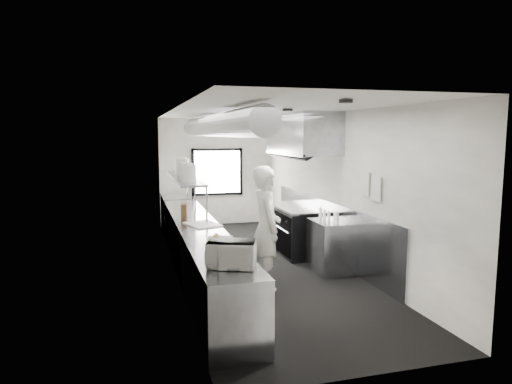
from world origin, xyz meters
TOP-DOWN VIEW (x-y plane):
  - floor at (0.00, 0.00)m, footprint 3.00×8.00m
  - ceiling at (0.00, 0.00)m, footprint 3.00×8.00m
  - wall_back at (0.00, 4.00)m, footprint 3.00×0.02m
  - wall_front at (0.00, -4.00)m, footprint 3.00×0.02m
  - wall_left at (-1.50, 0.00)m, footprint 0.02×8.00m
  - wall_right at (1.50, 0.00)m, footprint 0.02×8.00m
  - wall_cladding at (1.48, 0.30)m, footprint 0.03×5.50m
  - hvac_duct at (-0.70, 0.40)m, footprint 0.40×6.40m
  - service_window at (0.00, 3.96)m, footprint 1.36×0.05m
  - exhaust_hood at (1.10, 0.70)m, footprint 0.81×2.20m
  - prep_counter at (-1.15, -0.50)m, footprint 0.70×6.00m
  - pass_shelf at (-1.19, 1.00)m, footprint 0.45×3.00m
  - range at (1.04, 0.70)m, footprint 0.88×1.60m
  - bottle_station at (1.15, -0.70)m, footprint 0.65×0.80m
  - far_work_table at (-1.15, 3.20)m, footprint 0.70×1.20m
  - notice_sheet_a at (1.47, -1.20)m, footprint 0.02×0.28m
  - notice_sheet_b at (1.47, -1.55)m, footprint 0.02×0.28m
  - line_cook at (-0.20, -1.20)m, footprint 0.48×0.72m
  - microwave at (-1.13, -2.90)m, footprint 0.60×0.53m
  - deli_tub_a at (-1.31, -2.49)m, footprint 0.14×0.14m
  - deli_tub_b at (-1.27, -2.60)m, footprint 0.18×0.18m
  - newspaper at (-1.00, -1.56)m, footprint 0.45×0.51m
  - small_plate at (-1.05, -1.57)m, footprint 0.20×0.20m
  - pastry at (-1.05, -1.57)m, footprint 0.09×0.09m
  - cutting_board at (-1.08, -0.44)m, footprint 0.62×0.72m
  - knife_block at (-1.29, 0.41)m, footprint 0.13×0.23m
  - plate_stack_a at (-1.22, 0.14)m, footprint 0.27×0.27m
  - plate_stack_b at (-1.21, 0.64)m, footprint 0.27×0.27m
  - plate_stack_c at (-1.21, 1.20)m, footprint 0.27×0.27m
  - plate_stack_d at (-1.19, 1.67)m, footprint 0.26×0.26m
  - squeeze_bottle_a at (1.11, -0.95)m, footprint 0.09×0.09m
  - squeeze_bottle_b at (1.13, -0.84)m, footprint 0.06×0.06m
  - squeeze_bottle_c at (1.08, -0.69)m, footprint 0.07×0.07m
  - squeeze_bottle_d at (1.07, -0.52)m, footprint 0.07×0.07m
  - squeeze_bottle_e at (1.07, -0.35)m, footprint 0.08×0.08m

SIDE VIEW (x-z plane):
  - floor at x=0.00m, z-range -0.01..0.01m
  - prep_counter at x=-1.15m, z-range 0.00..0.90m
  - bottle_station at x=1.15m, z-range 0.00..0.90m
  - far_work_table at x=-1.15m, z-range 0.00..0.90m
  - range at x=1.04m, z-range 0.00..0.94m
  - wall_cladding at x=1.48m, z-range 0.00..1.10m
  - newspaper at x=-1.00m, z-range 0.90..0.91m
  - small_plate at x=-1.05m, z-range 0.90..0.92m
  - cutting_board at x=-1.08m, z-range 0.90..0.92m
  - deli_tub_a at x=-1.31m, z-range 0.90..0.99m
  - deli_tub_b at x=-1.27m, z-range 0.90..1.01m
  - pastry at x=-1.05m, z-range 0.92..1.00m
  - line_cook at x=-0.20m, z-range 0.00..1.92m
  - squeeze_bottle_b at x=1.13m, z-range 0.90..1.06m
  - squeeze_bottle_d at x=1.07m, z-range 0.90..1.06m
  - squeeze_bottle_c at x=1.08m, z-range 0.90..1.06m
  - squeeze_bottle_e at x=1.07m, z-range 0.90..1.08m
  - squeeze_bottle_a at x=1.11m, z-range 0.90..1.10m
  - knife_block at x=-1.29m, z-range 0.90..1.14m
  - microwave at x=-1.13m, z-range 0.90..1.20m
  - service_window at x=0.00m, z-range 0.77..2.02m
  - wall_back at x=0.00m, z-range 0.00..2.80m
  - wall_front at x=0.00m, z-range 0.00..2.80m
  - wall_left at x=-1.50m, z-range 0.00..2.80m
  - wall_right at x=1.50m, z-range 0.00..2.80m
  - pass_shelf at x=-1.19m, z-range 1.20..1.88m
  - notice_sheet_b at x=1.47m, z-range 1.36..1.74m
  - notice_sheet_a at x=1.47m, z-range 1.41..1.79m
  - plate_stack_a at x=-1.22m, z-range 1.57..1.86m
  - plate_stack_b at x=-1.21m, z-range 1.57..1.87m
  - plate_stack_c at x=-1.21m, z-range 1.57..1.91m
  - plate_stack_d at x=-1.19m, z-range 1.57..1.92m
  - exhaust_hood at x=1.10m, z-range 1.95..2.83m
  - hvac_duct at x=-0.70m, z-range 2.35..2.75m
  - ceiling at x=0.00m, z-range 2.79..2.80m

